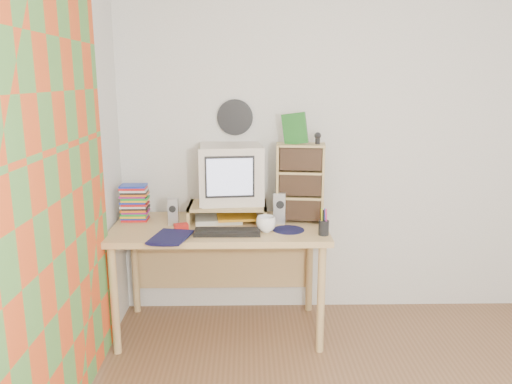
{
  "coord_description": "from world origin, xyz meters",
  "views": [
    {
      "loc": [
        -0.84,
        -1.78,
        1.7
      ],
      "look_at": [
        -0.79,
        1.33,
        0.99
      ],
      "focal_mm": 35.0,
      "sensor_mm": 36.0,
      "label": 1
    }
  ],
  "objects_px": {
    "desk": "(220,242)",
    "crt_monitor": "(231,174)",
    "keyboard": "(227,232)",
    "diary": "(154,234)",
    "dvd_stack": "(135,203)",
    "mug": "(266,224)",
    "cd_rack": "(300,183)"
  },
  "relations": [
    {
      "from": "desk",
      "to": "crt_monitor",
      "type": "xyz_separation_m",
      "value": [
        0.07,
        0.09,
        0.45
      ]
    },
    {
      "from": "keyboard",
      "to": "crt_monitor",
      "type": "bearing_deg",
      "value": 88.66
    },
    {
      "from": "keyboard",
      "to": "diary",
      "type": "bearing_deg",
      "value": -169.43
    },
    {
      "from": "dvd_stack",
      "to": "diary",
      "type": "height_order",
      "value": "dvd_stack"
    },
    {
      "from": "desk",
      "to": "diary",
      "type": "bearing_deg",
      "value": -139.24
    },
    {
      "from": "desk",
      "to": "keyboard",
      "type": "xyz_separation_m",
      "value": [
        0.06,
        -0.25,
        0.15
      ]
    },
    {
      "from": "mug",
      "to": "diary",
      "type": "bearing_deg",
      "value": -169.41
    },
    {
      "from": "cd_rack",
      "to": "dvd_stack",
      "type": "bearing_deg",
      "value": -174.54
    },
    {
      "from": "dvd_stack",
      "to": "keyboard",
      "type": "bearing_deg",
      "value": -27.65
    },
    {
      "from": "desk",
      "to": "diary",
      "type": "height_order",
      "value": "diary"
    },
    {
      "from": "crt_monitor",
      "to": "diary",
      "type": "relative_size",
      "value": 1.61
    },
    {
      "from": "cd_rack",
      "to": "diary",
      "type": "height_order",
      "value": "cd_rack"
    },
    {
      "from": "crt_monitor",
      "to": "diary",
      "type": "distance_m",
      "value": 0.68
    },
    {
      "from": "diary",
      "to": "cd_rack",
      "type": "bearing_deg",
      "value": 33.82
    },
    {
      "from": "crt_monitor",
      "to": "keyboard",
      "type": "relative_size",
      "value": 1.0
    },
    {
      "from": "mug",
      "to": "desk",
      "type": "bearing_deg",
      "value": 146.43
    },
    {
      "from": "diary",
      "to": "mug",
      "type": "bearing_deg",
      "value": 22.56
    },
    {
      "from": "desk",
      "to": "dvd_stack",
      "type": "bearing_deg",
      "value": 172.63
    },
    {
      "from": "desk",
      "to": "dvd_stack",
      "type": "height_order",
      "value": "dvd_stack"
    },
    {
      "from": "cd_rack",
      "to": "mug",
      "type": "height_order",
      "value": "cd_rack"
    },
    {
      "from": "desk",
      "to": "keyboard",
      "type": "relative_size",
      "value": 3.42
    },
    {
      "from": "cd_rack",
      "to": "mug",
      "type": "xyz_separation_m",
      "value": [
        -0.24,
        -0.24,
        -0.21
      ]
    },
    {
      "from": "crt_monitor",
      "to": "mug",
      "type": "distance_m",
      "value": 0.45
    },
    {
      "from": "cd_rack",
      "to": "diary",
      "type": "bearing_deg",
      "value": -150.95
    },
    {
      "from": "diary",
      "to": "crt_monitor",
      "type": "bearing_deg",
      "value": 54.48
    },
    {
      "from": "keyboard",
      "to": "mug",
      "type": "distance_m",
      "value": 0.25
    },
    {
      "from": "cd_rack",
      "to": "crt_monitor",
      "type": "bearing_deg",
      "value": -178.38
    },
    {
      "from": "cd_rack",
      "to": "mug",
      "type": "relative_size",
      "value": 4.22
    },
    {
      "from": "keyboard",
      "to": "dvd_stack",
      "type": "relative_size",
      "value": 1.67
    },
    {
      "from": "dvd_stack",
      "to": "cd_rack",
      "type": "distance_m",
      "value": 1.13
    },
    {
      "from": "cd_rack",
      "to": "mug",
      "type": "distance_m",
      "value": 0.4
    },
    {
      "from": "crt_monitor",
      "to": "mug",
      "type": "xyz_separation_m",
      "value": [
        0.23,
        -0.29,
        -0.27
      ]
    }
  ]
}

